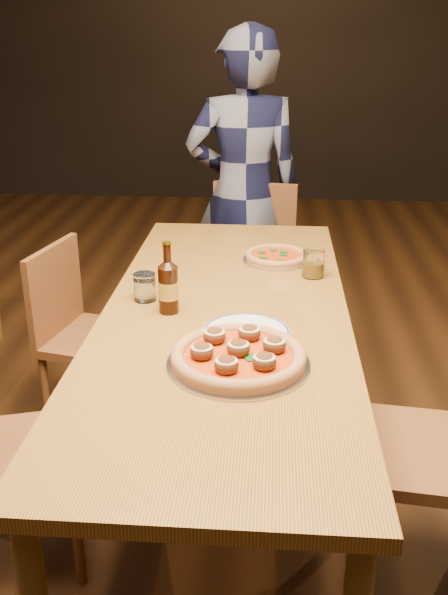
# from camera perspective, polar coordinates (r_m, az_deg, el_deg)

# --- Properties ---
(ground) EXTENTS (9.00, 9.00, 0.00)m
(ground) POSITION_cam_1_polar(r_m,az_deg,el_deg) (2.55, 0.09, -16.81)
(ground) COLOR black
(table_main) EXTENTS (0.80, 2.00, 0.75)m
(table_main) POSITION_cam_1_polar(r_m,az_deg,el_deg) (2.18, 0.10, -2.93)
(table_main) COLOR brown
(table_main) RESTS_ON ground
(chair_main_nw) EXTENTS (0.47, 0.47, 0.82)m
(chair_main_nw) POSITION_cam_1_polar(r_m,az_deg,el_deg) (2.18, -17.44, -12.34)
(chair_main_nw) COLOR #593A17
(chair_main_nw) RESTS_ON ground
(chair_main_sw) EXTENTS (0.46, 0.46, 0.83)m
(chair_main_sw) POSITION_cam_1_polar(r_m,az_deg,el_deg) (2.79, -10.81, -3.41)
(chair_main_sw) COLOR #593A17
(chair_main_sw) RESTS_ON ground
(chair_main_e) EXTENTS (0.48, 0.48, 0.92)m
(chair_main_e) POSITION_cam_1_polar(r_m,az_deg,el_deg) (2.08, 17.67, -12.47)
(chair_main_e) COLOR #593A17
(chair_main_e) RESTS_ON ground
(chair_end) EXTENTS (0.48, 0.48, 0.91)m
(chair_end) POSITION_cam_1_polar(r_m,az_deg,el_deg) (3.31, 2.04, 2.02)
(chair_end) COLOR #593A17
(chair_end) RESTS_ON ground
(pizza_meatball) EXTENTS (0.40, 0.40, 0.07)m
(pizza_meatball) POSITION_cam_1_polar(r_m,az_deg,el_deg) (1.82, 1.24, -5.03)
(pizza_meatball) COLOR #B7B7BF
(pizza_meatball) RESTS_ON table_main
(pizza_margherita) EXTENTS (0.26, 0.26, 0.03)m
(pizza_margherita) POSITION_cam_1_polar(r_m,az_deg,el_deg) (2.62, 4.51, 3.55)
(pizza_margherita) COLOR #B7B7BF
(pizza_margherita) RESTS_ON table_main
(plate_stack) EXTENTS (0.26, 0.26, 0.02)m
(plate_stack) POSITION_cam_1_polar(r_m,az_deg,el_deg) (1.97, 1.91, -3.22)
(plate_stack) COLOR white
(plate_stack) RESTS_ON table_main
(beer_bottle) EXTENTS (0.07, 0.07, 0.23)m
(beer_bottle) POSITION_cam_1_polar(r_m,az_deg,el_deg) (2.13, -4.82, 0.82)
(beer_bottle) COLOR black
(beer_bottle) RESTS_ON table_main
(water_glass) EXTENTS (0.08, 0.08, 0.09)m
(water_glass) POSITION_cam_1_polar(r_m,az_deg,el_deg) (2.24, -6.83, 0.91)
(water_glass) COLOR white
(water_glass) RESTS_ON table_main
(amber_glass) EXTENTS (0.08, 0.08, 0.10)m
(amber_glass) POSITION_cam_1_polar(r_m,az_deg,el_deg) (2.46, 7.71, 2.91)
(amber_glass) COLOR #966811
(amber_glass) RESTS_ON table_main
(diner) EXTENTS (0.64, 0.47, 1.62)m
(diner) POSITION_cam_1_polar(r_m,az_deg,el_deg) (3.40, 1.72, 8.86)
(diner) COLOR black
(diner) RESTS_ON ground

